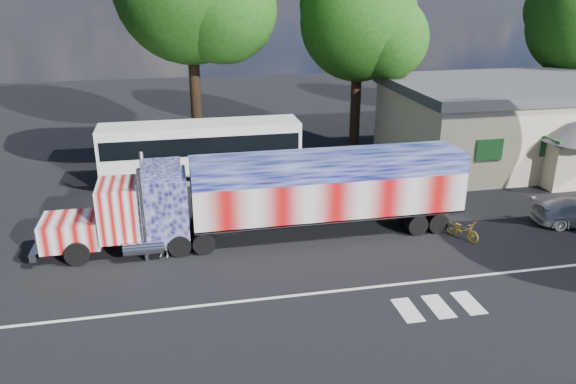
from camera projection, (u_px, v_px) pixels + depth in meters
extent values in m
plane|color=black|center=(302.00, 257.00, 24.11)|extent=(100.00, 100.00, 0.00)
cube|color=silver|center=(320.00, 293.00, 21.35)|extent=(30.00, 0.15, 0.01)
cube|color=silver|center=(408.00, 310.00, 20.23)|extent=(0.70, 1.60, 0.01)
cube|color=silver|center=(438.00, 306.00, 20.46)|extent=(0.70, 1.60, 0.01)
cube|color=silver|center=(469.00, 303.00, 20.69)|extent=(0.70, 1.60, 0.01)
cube|color=black|center=(145.00, 235.00, 24.71)|extent=(8.39, 0.93, 0.28)
cube|color=#D27D7C|center=(72.00, 231.00, 23.98)|extent=(2.42, 2.05, 1.21)
cube|color=silver|center=(41.00, 233.00, 23.74)|extent=(0.11, 1.77, 1.08)
cube|color=silver|center=(38.00, 247.00, 23.92)|extent=(0.28, 2.33, 0.34)
cube|color=#D27D7C|center=(120.00, 209.00, 24.07)|extent=(1.68, 2.33, 2.33)
cube|color=black|center=(99.00, 201.00, 23.77)|extent=(0.06, 1.96, 0.84)
cube|color=#4A497F|center=(164.00, 204.00, 24.39)|extent=(2.05, 2.33, 2.70)
cube|color=#4A497F|center=(161.00, 170.00, 23.85)|extent=(1.68, 2.24, 0.47)
cylinder|color=silver|center=(145.00, 195.00, 25.36)|extent=(0.19, 0.19, 4.10)
cylinder|color=silver|center=(143.00, 216.00, 23.11)|extent=(0.19, 0.19, 4.10)
cylinder|color=silver|center=(146.00, 225.00, 25.84)|extent=(1.68, 0.62, 0.62)
cylinder|color=silver|center=(144.00, 248.00, 23.61)|extent=(1.68, 0.62, 0.62)
cylinder|color=black|center=(77.00, 254.00, 23.31)|extent=(1.03, 0.33, 1.03)
cylinder|color=black|center=(84.00, 233.00, 25.19)|extent=(1.03, 0.33, 1.03)
cylinder|color=black|center=(180.00, 245.00, 24.15)|extent=(0.97, 0.51, 0.97)
cylinder|color=black|center=(179.00, 227.00, 25.95)|extent=(0.97, 0.51, 0.97)
cylinder|color=black|center=(204.00, 243.00, 24.35)|extent=(0.97, 0.51, 0.97)
cylinder|color=black|center=(201.00, 225.00, 26.14)|extent=(0.97, 0.51, 0.97)
cube|color=black|center=(328.00, 215.00, 26.22)|extent=(12.12, 1.03, 0.28)
cube|color=#D17170|center=(329.00, 193.00, 25.84)|extent=(12.50, 2.42, 1.87)
cube|color=#404891|center=(330.00, 165.00, 25.35)|extent=(12.50, 2.42, 0.93)
cube|color=silver|center=(328.00, 212.00, 26.17)|extent=(12.50, 2.42, 0.11)
cube|color=silver|center=(455.00, 175.00, 26.86)|extent=(0.04, 2.33, 2.70)
cylinder|color=black|center=(417.00, 224.00, 26.22)|extent=(0.97, 0.51, 0.97)
cylinder|color=black|center=(400.00, 208.00, 28.02)|extent=(0.97, 0.51, 0.97)
cylinder|color=black|center=(437.00, 222.00, 26.42)|extent=(0.97, 0.51, 0.97)
cylinder|color=black|center=(420.00, 207.00, 28.21)|extent=(0.97, 0.51, 0.97)
cube|color=white|center=(201.00, 151.00, 33.18)|extent=(11.63, 2.52, 3.39)
cube|color=black|center=(201.00, 141.00, 32.96)|extent=(11.25, 2.58, 1.07)
cube|color=black|center=(202.00, 171.00, 33.62)|extent=(11.63, 2.52, 0.24)
cube|color=black|center=(99.00, 155.00, 32.03)|extent=(0.06, 2.23, 1.36)
cylinder|color=black|center=(126.00, 182.00, 31.67)|extent=(0.97, 0.29, 0.97)
cylinder|color=black|center=(128.00, 169.00, 33.89)|extent=(0.97, 0.29, 0.97)
cylinder|color=black|center=(253.00, 174.00, 33.05)|extent=(0.97, 0.29, 0.97)
cylinder|color=black|center=(248.00, 162.00, 35.27)|extent=(0.97, 0.29, 0.97)
cylinder|color=black|center=(268.00, 173.00, 33.21)|extent=(0.97, 0.29, 0.97)
cylinder|color=black|center=(261.00, 161.00, 35.43)|extent=(0.97, 0.29, 0.97)
cube|color=beige|center=(559.00, 123.00, 37.17)|extent=(22.00, 10.00, 4.60)
cube|color=#46464B|center=(566.00, 84.00, 36.25)|extent=(22.40, 10.40, 0.60)
cube|color=#1E5926|center=(489.00, 150.00, 31.00)|extent=(1.60, 0.08, 1.20)
cube|color=#1E5926|center=(554.00, 146.00, 31.76)|extent=(1.60, 0.08, 1.20)
cube|color=beige|center=(572.00, 166.00, 31.82)|extent=(3.00, 1.20, 2.60)
imported|color=slate|center=(163.00, 239.00, 23.90)|extent=(0.73, 0.62, 1.69)
imported|color=gold|center=(462.00, 229.00, 25.72)|extent=(1.33, 1.82, 0.91)
cylinder|color=black|center=(356.00, 100.00, 38.82)|extent=(0.70, 0.70, 6.90)
sphere|color=#215514|center=(359.00, 22.00, 37.00)|extent=(7.80, 7.80, 7.80)
sphere|color=#215514|center=(387.00, 38.00, 36.57)|extent=(5.46, 5.46, 5.46)
sphere|color=#215514|center=(337.00, 5.00, 37.51)|extent=(5.07, 5.07, 5.07)
cylinder|color=black|center=(570.00, 90.00, 43.18)|extent=(0.70, 0.70, 6.56)
sphere|color=#215514|center=(559.00, 10.00, 41.98)|extent=(5.08, 5.08, 5.08)
cylinder|color=black|center=(196.00, 94.00, 36.14)|extent=(0.70, 0.70, 8.65)
sphere|color=#215514|center=(223.00, 9.00, 33.37)|extent=(6.46, 6.46, 6.46)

